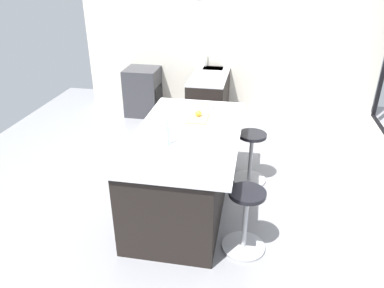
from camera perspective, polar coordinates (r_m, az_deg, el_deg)
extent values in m
plane|color=gray|center=(4.74, 1.40, -7.36)|extent=(7.28, 7.28, 0.00)
cube|color=silver|center=(6.82, 5.44, 16.14)|extent=(0.12, 5.27, 2.83)
cube|color=black|center=(6.76, 3.01, 7.50)|extent=(1.88, 0.60, 0.87)
cube|color=silver|center=(6.62, 3.10, 11.19)|extent=(1.88, 0.60, 0.03)
cube|color=#38383D|center=(6.86, 3.36, 11.34)|extent=(0.44, 0.36, 0.12)
cylinder|color=#B7B7BC|center=(6.83, 2.12, 13.03)|extent=(0.02, 0.02, 0.28)
cube|color=#38383D|center=(7.03, -7.58, 8.07)|extent=(0.60, 0.60, 0.87)
cube|color=black|center=(6.96, -5.14, 7.63)|extent=(0.44, 0.01, 0.32)
cube|color=black|center=(4.29, -1.32, -4.11)|extent=(2.02, 0.95, 0.91)
cube|color=silver|center=(4.06, -0.69, 1.61)|extent=(2.08, 1.15, 0.04)
cylinder|color=#B7B7BC|center=(5.01, 8.79, -5.42)|extent=(0.44, 0.44, 0.03)
cylinder|color=#B7B7BC|center=(4.85, 9.05, -2.22)|extent=(0.05, 0.05, 0.63)
cylinder|color=black|center=(4.70, 9.34, 1.36)|extent=(0.36, 0.36, 0.04)
cylinder|color=#B7B7BC|center=(3.96, 7.92, -15.43)|extent=(0.44, 0.44, 0.03)
cylinder|color=#B7B7BC|center=(3.75, 8.23, -11.79)|extent=(0.05, 0.05, 0.63)
cylinder|color=black|center=(3.56, 8.58, -7.56)|extent=(0.36, 0.36, 0.04)
cube|color=tan|center=(4.39, 0.91, 4.04)|extent=(0.36, 0.24, 0.02)
sphere|color=gold|center=(4.41, 0.99, 4.79)|extent=(0.07, 0.07, 0.07)
cylinder|color=silver|center=(3.73, -4.01, 1.35)|extent=(0.06, 0.06, 0.22)
cylinder|color=silver|center=(3.67, -4.09, 3.47)|extent=(0.03, 0.03, 0.08)
cylinder|color=#B7B7BC|center=(3.65, -4.11, 4.12)|extent=(0.03, 0.03, 0.02)
cylinder|color=silver|center=(4.68, 1.75, 5.82)|extent=(0.25, 0.25, 0.07)
cylinder|color=slate|center=(4.67, 1.75, 6.00)|extent=(0.20, 0.20, 0.04)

